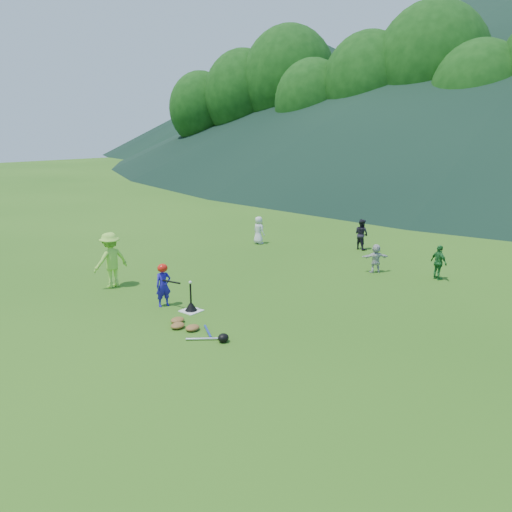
{
  "coord_description": "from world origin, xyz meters",
  "views": [
    {
      "loc": [
        8.51,
        -7.87,
        4.32
      ],
      "look_at": [
        0.0,
        2.5,
        0.9
      ],
      "focal_mm": 35.0,
      "sensor_mm": 36.0,
      "label": 1
    }
  ],
  "objects_px": {
    "fielder_d": "(376,258)",
    "batting_tee": "(191,306)",
    "home_plate": "(191,311)",
    "batter_child": "(163,286)",
    "fielder_b": "(361,234)",
    "fielder_a": "(259,230)",
    "fielder_c": "(439,262)",
    "equipment_pile": "(192,328)",
    "adult_coach": "(111,260)"
  },
  "relations": [
    {
      "from": "fielder_d",
      "to": "batter_child",
      "type": "bearing_deg",
      "value": 21.21
    },
    {
      "from": "fielder_a",
      "to": "fielder_c",
      "type": "relative_size",
      "value": 1.03
    },
    {
      "from": "fielder_a",
      "to": "fielder_d",
      "type": "relative_size",
      "value": 1.18
    },
    {
      "from": "fielder_b",
      "to": "batting_tee",
      "type": "distance_m",
      "value": 8.48
    },
    {
      "from": "home_plate",
      "to": "batter_child",
      "type": "distance_m",
      "value": 0.97
    },
    {
      "from": "fielder_a",
      "to": "batter_child",
      "type": "bearing_deg",
      "value": 117.68
    },
    {
      "from": "batter_child",
      "to": "fielder_c",
      "type": "bearing_deg",
      "value": -14.32
    },
    {
      "from": "equipment_pile",
      "to": "fielder_c",
      "type": "bearing_deg",
      "value": 69.12
    },
    {
      "from": "batter_child",
      "to": "fielder_a",
      "type": "bearing_deg",
      "value": 40.18
    },
    {
      "from": "batting_tee",
      "to": "equipment_pile",
      "type": "height_order",
      "value": "batting_tee"
    },
    {
      "from": "adult_coach",
      "to": "fielder_a",
      "type": "distance_m",
      "value": 6.86
    },
    {
      "from": "home_plate",
      "to": "fielder_d",
      "type": "bearing_deg",
      "value": 72.17
    },
    {
      "from": "fielder_b",
      "to": "fielder_d",
      "type": "bearing_deg",
      "value": 140.01
    },
    {
      "from": "fielder_b",
      "to": "home_plate",
      "type": "bearing_deg",
      "value": 103.17
    },
    {
      "from": "batting_tee",
      "to": "fielder_c",
      "type": "bearing_deg",
      "value": 60.28
    },
    {
      "from": "home_plate",
      "to": "adult_coach",
      "type": "height_order",
      "value": "adult_coach"
    },
    {
      "from": "adult_coach",
      "to": "batting_tee",
      "type": "relative_size",
      "value": 2.29
    },
    {
      "from": "fielder_c",
      "to": "batting_tee",
      "type": "distance_m",
      "value": 7.46
    },
    {
      "from": "fielder_d",
      "to": "equipment_pile",
      "type": "bearing_deg",
      "value": 36.58
    },
    {
      "from": "fielder_c",
      "to": "equipment_pile",
      "type": "distance_m",
      "value": 7.83
    },
    {
      "from": "home_plate",
      "to": "equipment_pile",
      "type": "relative_size",
      "value": 0.25
    },
    {
      "from": "adult_coach",
      "to": "batter_child",
      "type": "bearing_deg",
      "value": 92.05
    },
    {
      "from": "adult_coach",
      "to": "equipment_pile",
      "type": "distance_m",
      "value": 4.19
    },
    {
      "from": "fielder_d",
      "to": "batting_tee",
      "type": "bearing_deg",
      "value": 27.24
    },
    {
      "from": "fielder_b",
      "to": "fielder_a",
      "type": "bearing_deg",
      "value": 39.42
    },
    {
      "from": "fielder_c",
      "to": "fielder_d",
      "type": "distance_m",
      "value": 1.84
    },
    {
      "from": "home_plate",
      "to": "batting_tee",
      "type": "xyz_separation_m",
      "value": [
        0.0,
        0.0,
        0.12
      ]
    },
    {
      "from": "adult_coach",
      "to": "equipment_pile",
      "type": "bearing_deg",
      "value": 84.1
    },
    {
      "from": "batter_child",
      "to": "equipment_pile",
      "type": "xyz_separation_m",
      "value": [
        1.71,
        -0.66,
        -0.47
      ]
    },
    {
      "from": "batter_child",
      "to": "adult_coach",
      "type": "xyz_separation_m",
      "value": [
        -2.35,
        0.12,
        0.24
      ]
    },
    {
      "from": "fielder_b",
      "to": "fielder_c",
      "type": "xyz_separation_m",
      "value": [
        3.58,
        -2.0,
        -0.05
      ]
    },
    {
      "from": "fielder_c",
      "to": "equipment_pile",
      "type": "height_order",
      "value": "fielder_c"
    },
    {
      "from": "batter_child",
      "to": "fielder_b",
      "type": "distance_m",
      "value": 8.69
    },
    {
      "from": "fielder_d",
      "to": "batting_tee",
      "type": "relative_size",
      "value": 1.32
    },
    {
      "from": "equipment_pile",
      "to": "batter_child",
      "type": "bearing_deg",
      "value": 158.84
    },
    {
      "from": "batter_child",
      "to": "fielder_b",
      "type": "relative_size",
      "value": 0.94
    },
    {
      "from": "home_plate",
      "to": "equipment_pile",
      "type": "xyz_separation_m",
      "value": [
        0.91,
        -0.83,
        0.06
      ]
    },
    {
      "from": "home_plate",
      "to": "fielder_c",
      "type": "relative_size",
      "value": 0.43
    },
    {
      "from": "equipment_pile",
      "to": "fielder_b",
      "type": "bearing_deg",
      "value": 94.86
    },
    {
      "from": "adult_coach",
      "to": "equipment_pile",
      "type": "relative_size",
      "value": 0.87
    },
    {
      "from": "fielder_d",
      "to": "equipment_pile",
      "type": "xyz_separation_m",
      "value": [
        -1.02,
        -6.82,
        -0.38
      ]
    },
    {
      "from": "fielder_a",
      "to": "fielder_b",
      "type": "relative_size",
      "value": 0.94
    },
    {
      "from": "adult_coach",
      "to": "fielder_b",
      "type": "height_order",
      "value": "adult_coach"
    },
    {
      "from": "equipment_pile",
      "to": "adult_coach",
      "type": "bearing_deg",
      "value": 169.11
    },
    {
      "from": "fielder_b",
      "to": "fielder_d",
      "type": "xyz_separation_m",
      "value": [
        1.81,
        -2.48,
        -0.12
      ]
    },
    {
      "from": "fielder_c",
      "to": "equipment_pile",
      "type": "xyz_separation_m",
      "value": [
        -2.79,
        -7.3,
        -0.45
      ]
    },
    {
      "from": "fielder_b",
      "to": "fielder_c",
      "type": "bearing_deg",
      "value": 164.76
    },
    {
      "from": "fielder_d",
      "to": "fielder_b",
      "type": "bearing_deg",
      "value": -98.88
    },
    {
      "from": "fielder_b",
      "to": "equipment_pile",
      "type": "relative_size",
      "value": 0.63
    },
    {
      "from": "fielder_b",
      "to": "fielder_c",
      "type": "distance_m",
      "value": 4.1
    }
  ]
}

